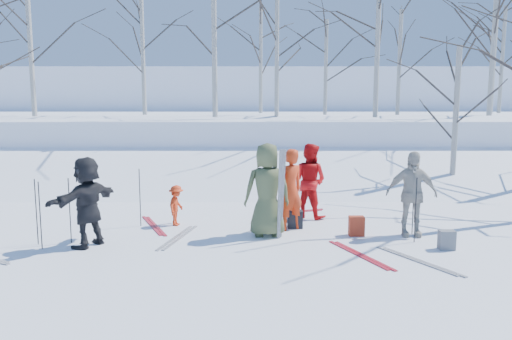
{
  "coord_description": "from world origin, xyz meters",
  "views": [
    {
      "loc": [
        -0.03,
        -9.81,
        2.92
      ],
      "look_at": [
        0.0,
        1.5,
        1.3
      ],
      "focal_mm": 35.0,
      "sensor_mm": 36.0,
      "label": 1
    }
  ],
  "objects_px": {
    "skier_redor_behind": "(309,181)",
    "skier_cream_east": "(411,194)",
    "backpack_dark": "(295,219)",
    "dog": "(288,213)",
    "backpack_grey": "(447,240)",
    "skier_olive_center": "(267,190)",
    "skier_red_north": "(290,190)",
    "backpack_red": "(356,226)",
    "skier_grey_west": "(87,202)",
    "skier_red_seated": "(176,205)"
  },
  "relations": [
    {
      "from": "skier_redor_behind",
      "to": "skier_cream_east",
      "type": "distance_m",
      "value": 2.61
    },
    {
      "from": "backpack_dark",
      "to": "dog",
      "type": "bearing_deg",
      "value": 105.83
    },
    {
      "from": "backpack_grey",
      "to": "backpack_dark",
      "type": "distance_m",
      "value": 3.28
    },
    {
      "from": "dog",
      "to": "backpack_dark",
      "type": "relative_size",
      "value": 1.51
    },
    {
      "from": "skier_olive_center",
      "to": "dog",
      "type": "xyz_separation_m",
      "value": [
        0.53,
        1.09,
        -0.75
      ]
    },
    {
      "from": "skier_red_north",
      "to": "backpack_red",
      "type": "bearing_deg",
      "value": 127.04
    },
    {
      "from": "skier_cream_east",
      "to": "backpack_red",
      "type": "height_order",
      "value": "skier_cream_east"
    },
    {
      "from": "dog",
      "to": "backpack_red",
      "type": "distance_m",
      "value": 1.76
    },
    {
      "from": "skier_grey_west",
      "to": "backpack_dark",
      "type": "bearing_deg",
      "value": 137.0
    },
    {
      "from": "skier_red_north",
      "to": "backpack_grey",
      "type": "height_order",
      "value": "skier_red_north"
    },
    {
      "from": "skier_redor_behind",
      "to": "backpack_grey",
      "type": "height_order",
      "value": "skier_redor_behind"
    },
    {
      "from": "skier_redor_behind",
      "to": "skier_red_seated",
      "type": "relative_size",
      "value": 1.95
    },
    {
      "from": "skier_grey_west",
      "to": "backpack_red",
      "type": "relative_size",
      "value": 4.29
    },
    {
      "from": "backpack_red",
      "to": "backpack_dark",
      "type": "bearing_deg",
      "value": 152.66
    },
    {
      "from": "skier_cream_east",
      "to": "backpack_grey",
      "type": "bearing_deg",
      "value": -63.59
    },
    {
      "from": "skier_grey_west",
      "to": "backpack_red",
      "type": "height_order",
      "value": "skier_grey_west"
    },
    {
      "from": "skier_grey_west",
      "to": "backpack_dark",
      "type": "relative_size",
      "value": 4.51
    },
    {
      "from": "skier_olive_center",
      "to": "skier_redor_behind",
      "type": "bearing_deg",
      "value": -129.28
    },
    {
      "from": "skier_red_seated",
      "to": "backpack_red",
      "type": "bearing_deg",
      "value": -90.41
    },
    {
      "from": "skier_red_north",
      "to": "backpack_dark",
      "type": "distance_m",
      "value": 0.74
    },
    {
      "from": "skier_red_seated",
      "to": "backpack_grey",
      "type": "relative_size",
      "value": 2.48
    },
    {
      "from": "skier_redor_behind",
      "to": "skier_red_seated",
      "type": "height_order",
      "value": "skier_redor_behind"
    },
    {
      "from": "skier_olive_center",
      "to": "skier_redor_behind",
      "type": "relative_size",
      "value": 1.09
    },
    {
      "from": "skier_redor_behind",
      "to": "backpack_red",
      "type": "height_order",
      "value": "skier_redor_behind"
    },
    {
      "from": "skier_red_seated",
      "to": "dog",
      "type": "xyz_separation_m",
      "value": [
        2.61,
        0.19,
        -0.22
      ]
    },
    {
      "from": "skier_red_seated",
      "to": "dog",
      "type": "bearing_deg",
      "value": -73.7
    },
    {
      "from": "backpack_grey",
      "to": "skier_redor_behind",
      "type": "bearing_deg",
      "value": 131.64
    },
    {
      "from": "skier_olive_center",
      "to": "skier_red_north",
      "type": "relative_size",
      "value": 1.1
    },
    {
      "from": "skier_red_seated",
      "to": "backpack_red",
      "type": "distance_m",
      "value": 4.11
    },
    {
      "from": "skier_olive_center",
      "to": "skier_grey_west",
      "type": "relative_size",
      "value": 1.11
    },
    {
      "from": "skier_olive_center",
      "to": "skier_cream_east",
      "type": "height_order",
      "value": "skier_olive_center"
    },
    {
      "from": "skier_grey_west",
      "to": "backpack_dark",
      "type": "distance_m",
      "value": 4.51
    },
    {
      "from": "backpack_red",
      "to": "skier_grey_west",
      "type": "bearing_deg",
      "value": -172.15
    },
    {
      "from": "backpack_red",
      "to": "backpack_dark",
      "type": "xyz_separation_m",
      "value": [
        -1.27,
        0.66,
        -0.01
      ]
    },
    {
      "from": "dog",
      "to": "backpack_grey",
      "type": "xyz_separation_m",
      "value": [
        2.95,
        -2.09,
        -0.07
      ]
    },
    {
      "from": "skier_red_seated",
      "to": "backpack_grey",
      "type": "bearing_deg",
      "value": -96.67
    },
    {
      "from": "backpack_grey",
      "to": "skier_grey_west",
      "type": "bearing_deg",
      "value": 177.98
    },
    {
      "from": "dog",
      "to": "backpack_red",
      "type": "relative_size",
      "value": 1.44
    },
    {
      "from": "dog",
      "to": "backpack_red",
      "type": "height_order",
      "value": "dog"
    },
    {
      "from": "skier_red_seated",
      "to": "skier_red_north",
      "type": "bearing_deg",
      "value": -86.25
    },
    {
      "from": "skier_red_north",
      "to": "backpack_dark",
      "type": "height_order",
      "value": "skier_red_north"
    },
    {
      "from": "skier_red_north",
      "to": "skier_grey_west",
      "type": "xyz_separation_m",
      "value": [
        -4.1,
        -1.27,
        -0.01
      ]
    },
    {
      "from": "backpack_red",
      "to": "backpack_grey",
      "type": "xyz_separation_m",
      "value": [
        1.56,
        -1.01,
        -0.02
      ]
    },
    {
      "from": "skier_red_seated",
      "to": "backpack_red",
      "type": "relative_size",
      "value": 2.24
    },
    {
      "from": "skier_cream_east",
      "to": "backpack_grey",
      "type": "relative_size",
      "value": 4.81
    },
    {
      "from": "backpack_red",
      "to": "skier_olive_center",
      "type": "bearing_deg",
      "value": -179.94
    },
    {
      "from": "backpack_red",
      "to": "dog",
      "type": "bearing_deg",
      "value": 142.06
    },
    {
      "from": "skier_cream_east",
      "to": "backpack_dark",
      "type": "relative_size",
      "value": 4.57
    },
    {
      "from": "backpack_red",
      "to": "skier_cream_east",
      "type": "bearing_deg",
      "value": -0.12
    },
    {
      "from": "skier_red_north",
      "to": "skier_redor_behind",
      "type": "xyz_separation_m",
      "value": [
        0.56,
        1.18,
        0.01
      ]
    }
  ]
}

